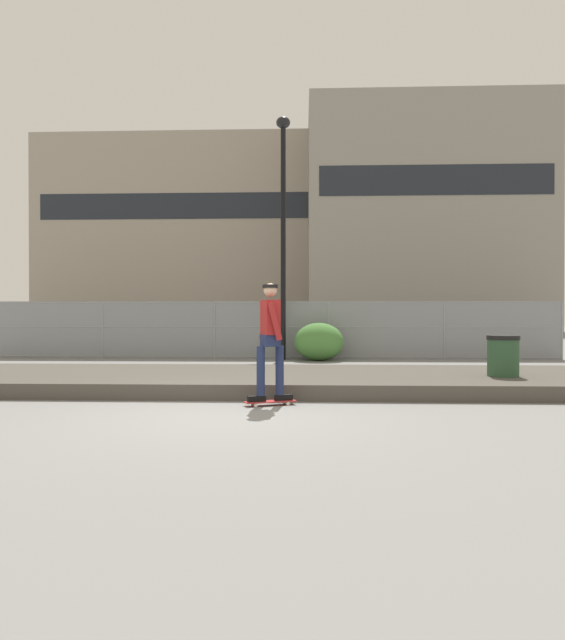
{
  "coord_description": "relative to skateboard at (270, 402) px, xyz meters",
  "views": [
    {
      "loc": [
        1.03,
        -7.51,
        1.41
      ],
      "look_at": [
        0.48,
        6.78,
        1.28
      ],
      "focal_mm": 30.51,
      "sensor_mm": 36.0,
      "label": 1
    }
  ],
  "objects": [
    {
      "name": "gravel_berm",
      "position": [
        -0.52,
        2.21,
        0.08
      ],
      "size": [
        15.05,
        3.68,
        0.27
      ],
      "primitive_type": "cube",
      "color": "#4C473F",
      "rests_on": "ground_plane"
    },
    {
      "name": "street_lamp",
      "position": [
        -0.12,
        8.59,
        4.61
      ],
      "size": [
        0.44,
        0.44,
        7.61
      ],
      "color": "black",
      "rests_on": "ground_plane"
    },
    {
      "name": "parked_car_near",
      "position": [
        -4.65,
        12.41,
        0.78
      ],
      "size": [
        4.48,
        2.1,
        1.66
      ],
      "color": "silver",
      "rests_on": "ground_plane"
    },
    {
      "name": "office_block",
      "position": [
        11.36,
        41.98,
        10.01
      ],
      "size": [
        20.75,
        10.73,
        20.13
      ],
      "color": "gray",
      "rests_on": "ground_plane"
    },
    {
      "name": "trash_bin",
      "position": [
        4.23,
        1.8,
        0.46
      ],
      "size": [
        0.59,
        0.59,
        1.03
      ],
      "color": "#2D5133",
      "rests_on": "ground_plane"
    },
    {
      "name": "library_building",
      "position": [
        -11.7,
        49.3,
        9.57
      ],
      "size": [
        29.26,
        11.28,
        19.25
      ],
      "color": "#9E9384",
      "rests_on": "ground_plane"
    },
    {
      "name": "ground_plane",
      "position": [
        -0.52,
        -0.92,
        -0.06
      ],
      "size": [
        120.0,
        120.0,
        0.0
      ],
      "primitive_type": "plane",
      "color": "slate"
    },
    {
      "name": "skateboard",
      "position": [
        0.0,
        0.0,
        0.0
      ],
      "size": [
        0.82,
        0.47,
        0.07
      ],
      "color": "#B22D2D",
      "rests_on": "ground_plane"
    },
    {
      "name": "skater",
      "position": [
        0.0,
        -0.0,
        1.06
      ],
      "size": [
        0.71,
        0.62,
        1.83
      ],
      "color": "black",
      "rests_on": "skateboard"
    },
    {
      "name": "chain_fence",
      "position": [
        -0.52,
        8.96,
        0.87
      ],
      "size": [
        18.39,
        0.06,
        1.85
      ],
      "color": "gray",
      "rests_on": "ground_plane"
    },
    {
      "name": "shrub_left",
      "position": [
        0.99,
        8.32,
        0.53
      ],
      "size": [
        1.51,
        1.23,
        1.17
      ],
      "color": "#477F38",
      "rests_on": "ground_plane"
    }
  ]
}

